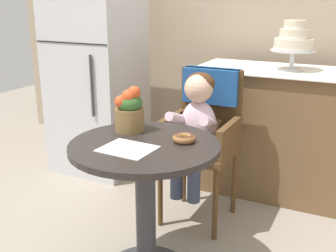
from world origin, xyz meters
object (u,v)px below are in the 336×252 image
Objects in this scene: cafe_table at (145,184)px; wicker_chair at (206,120)px; seated_child at (196,121)px; flower_vase at (129,109)px; donut_front at (184,138)px; refrigerator at (97,66)px; tiered_cake_stand at (294,41)px.

wicker_chair reaches higher than cafe_table.
seated_child is 3.05× the size of flower_vase.
donut_front is 1.57m from refrigerator.
cafe_table is at bearing -92.48° from seated_child.
tiered_cake_stand is 0.20× the size of refrigerator.
wicker_chair is 4.01× the size of flower_vase.
tiered_cake_stand is (0.40, 0.56, 0.46)m from wicker_chair.
donut_front is (0.13, -0.48, 0.06)m from seated_child.
seated_child is at bearing 87.52° from cafe_table.
refrigerator reaches higher than wicker_chair.
flower_vase is at bearing -112.53° from seated_child.
donut_front is at bearing -74.31° from seated_child.
wicker_chair is at bearing -18.73° from refrigerator.
tiered_cake_stand is at bearing 49.63° from wicker_chair.
wicker_chair is 0.56× the size of refrigerator.
seated_child is 2.18× the size of tiered_cake_stand.
cafe_table is 0.39m from flower_vase.
flower_vase is 1.33m from tiered_cake_stand.
donut_front reaches higher than cafe_table.
cafe_table is 1.49m from tiered_cake_stand.
donut_front is at bearing -39.58° from refrigerator.
refrigerator is (-1.05, 1.10, 0.34)m from cafe_table.
cafe_table is at bearing -39.47° from flower_vase.
tiered_cake_stand is (0.42, 1.30, 0.59)m from cafe_table.
tiered_cake_stand is at bearing 71.98° from cafe_table.
donut_front is 0.33× the size of tiered_cake_stand.
flower_vase reaches higher than cafe_table.
tiered_cake_stand is at bearing 61.09° from seated_child.
refrigerator reaches higher than donut_front.
refrigerator is at bearing 133.67° from cafe_table.
seated_child is 0.92m from tiered_cake_stand.
flower_vase is (-0.32, 0.03, 0.09)m from donut_front.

